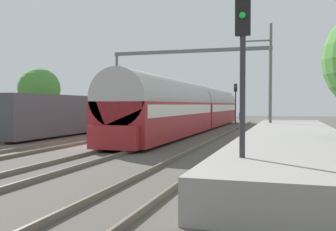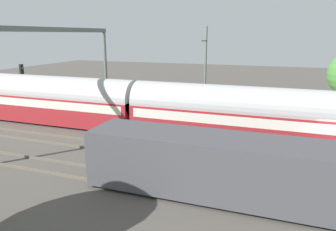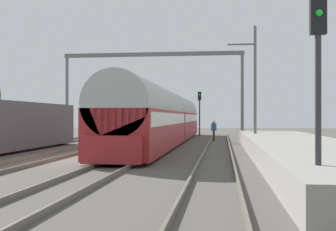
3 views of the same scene
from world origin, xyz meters
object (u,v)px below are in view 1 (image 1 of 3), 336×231
(passenger_train, at_px, (195,107))
(freight_car, at_px, (58,115))
(railway_signal_near, at_px, (243,69))
(catenary_gantry, at_px, (189,69))
(person_crossing, at_px, (241,118))
(railway_signal_far, at_px, (236,98))

(passenger_train, xyz_separation_m, freight_car, (-8.07, -8.29, -0.50))
(railway_signal_near, height_order, catenary_gantry, catenary_gantry)
(railway_signal_near, bearing_deg, catenary_gantry, 106.32)
(passenger_train, height_order, person_crossing, passenger_train)
(passenger_train, relative_size, railway_signal_far, 7.10)
(passenger_train, distance_m, person_crossing, 4.98)
(passenger_train, height_order, catenary_gantry, catenary_gantry)
(railway_signal_near, height_order, railway_signal_far, railway_signal_near)
(passenger_train, xyz_separation_m, catenary_gantry, (-2.02, 6.13, 3.93))
(person_crossing, bearing_deg, railway_signal_far, 89.21)
(catenary_gantry, bearing_deg, person_crossing, -26.60)
(freight_car, xyz_separation_m, railway_signal_far, (9.98, 20.95, 1.52))
(catenary_gantry, bearing_deg, passenger_train, -71.80)
(person_crossing, bearing_deg, passenger_train, -148.05)
(person_crossing, relative_size, catenary_gantry, 0.10)
(person_crossing, height_order, railway_signal_near, railway_signal_near)
(passenger_train, relative_size, railway_signal_near, 6.88)
(passenger_train, height_order, freight_car, passenger_train)
(passenger_train, xyz_separation_m, person_crossing, (3.58, 3.33, -0.94))
(passenger_train, bearing_deg, freight_car, -134.23)
(passenger_train, bearing_deg, person_crossing, 42.87)
(railway_signal_near, bearing_deg, person_crossing, 96.28)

